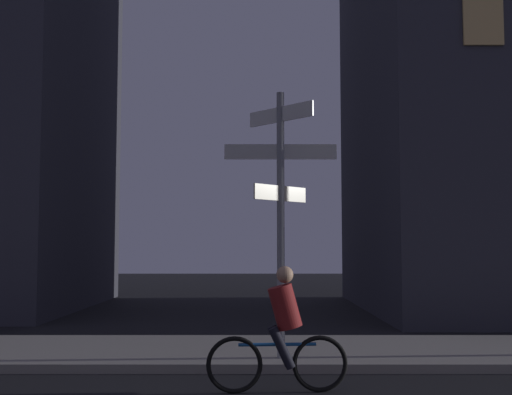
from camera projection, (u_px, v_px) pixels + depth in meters
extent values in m
cube|color=gray|center=(301.00, 352.00, 10.84)|extent=(40.00, 3.08, 0.14)
cylinder|color=gray|center=(283.00, 223.00, 10.02)|extent=(0.12, 0.12, 4.17)
cube|color=white|center=(283.00, 114.00, 10.15)|extent=(0.98, 0.98, 0.24)
cube|color=white|center=(283.00, 152.00, 10.10)|extent=(1.78, 0.03, 0.24)
cube|color=beige|center=(283.00, 193.00, 10.05)|extent=(0.85, 0.85, 0.24)
torus|color=black|center=(237.00, 365.00, 8.11)|extent=(0.72, 0.11, 0.72)
torus|color=black|center=(323.00, 364.00, 8.18)|extent=(0.72, 0.11, 0.72)
cylinder|color=#1959A5|center=(280.00, 344.00, 8.16)|extent=(1.00, 0.11, 0.04)
cylinder|color=maroon|center=(288.00, 307.00, 8.20)|extent=(0.47, 0.35, 0.61)
sphere|color=tan|center=(287.00, 275.00, 8.23)|extent=(0.22, 0.22, 0.22)
cylinder|color=black|center=(285.00, 348.00, 8.07)|extent=(0.35, 0.14, 0.55)
cylinder|color=black|center=(283.00, 346.00, 8.25)|extent=(0.35, 0.14, 0.55)
cube|color=#F2C672|center=(486.00, 19.00, 14.28)|extent=(0.90, 0.06, 1.20)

